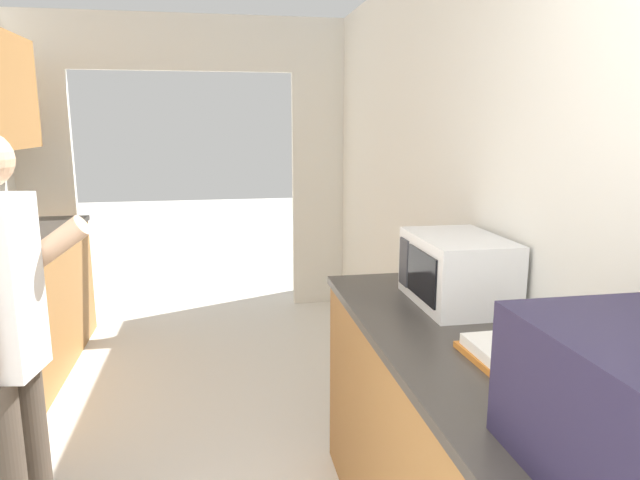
{
  "coord_description": "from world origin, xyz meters",
  "views": [
    {
      "loc": [
        0.25,
        -0.46,
        1.63
      ],
      "look_at": [
        0.79,
        2.53,
        1.0
      ],
      "focal_mm": 32.0,
      "sensor_mm": 36.0,
      "label": 1
    }
  ],
  "objects": [
    {
      "name": "person",
      "position": [
        -0.47,
        1.49,
        0.86
      ],
      "size": [
        0.52,
        0.41,
        1.61
      ],
      "rotation": [
        0.0,
        0.0,
        1.41
      ],
      "color": "#4C4238",
      "rests_on": "ground_plane"
    },
    {
      "name": "wall_far_with_doorway",
      "position": [
        0.0,
        4.55,
        1.46
      ],
      "size": [
        3.12,
        0.06,
        2.5
      ],
      "color": "silver",
      "rests_on": "ground_plane"
    },
    {
      "name": "wall_right",
      "position": [
        1.39,
        1.66,
        1.25
      ],
      "size": [
        0.06,
        6.92,
        2.5
      ],
      "color": "silver",
      "rests_on": "ground_plane"
    },
    {
      "name": "book_stack",
      "position": [
        1.08,
        1.02,
        0.94
      ],
      "size": [
        0.2,
        0.3,
        0.05
      ],
      "color": "#C67028",
      "rests_on": "counter_right"
    },
    {
      "name": "microwave",
      "position": [
        1.17,
        1.6,
        1.06
      ],
      "size": [
        0.33,
        0.48,
        0.27
      ],
      "color": "white",
      "rests_on": "counter_right"
    }
  ]
}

